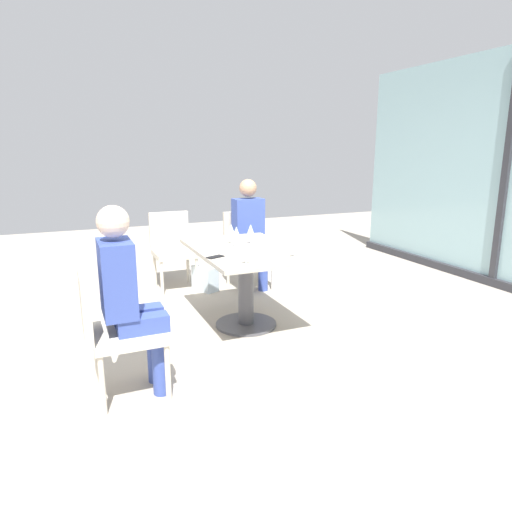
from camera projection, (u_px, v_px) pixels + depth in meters
The scene contains 16 objects.
ground_plane at pixel (246, 325), 4.20m from camera, with size 12.00×12.00×0.00m, color #A89E8E.
window_wall_backdrop at pixel (506, 183), 5.15m from camera, with size 4.79×0.10×2.70m.
dining_table_main at pixel (246, 268), 4.07m from camera, with size 1.32×0.87×0.73m.
chair_far_left at pixel (247, 244), 5.34m from camera, with size 0.50×0.46×0.87m.
chair_front_right at pixel (112, 325), 2.90m from camera, with size 0.46×0.50×0.87m.
chair_side_end at pixel (173, 245), 5.28m from camera, with size 0.50×0.46×0.87m.
person_far_left at pixel (250, 229), 5.19m from camera, with size 0.39×0.34×1.26m.
person_front_right at pixel (128, 292), 2.89m from camera, with size 0.34×0.39×1.26m.
wine_glass_0 at pixel (236, 232), 4.07m from camera, with size 0.07×0.07×0.18m.
wine_glass_1 at pixel (251, 230), 4.19m from camera, with size 0.07×0.07×0.18m.
wine_glass_2 at pixel (231, 230), 4.19m from camera, with size 0.07×0.07×0.18m.
wine_glass_3 at pixel (295, 242), 3.66m from camera, with size 0.07×0.07×0.18m.
wine_glass_4 at pixel (246, 248), 3.43m from camera, with size 0.07×0.07×0.18m.
coffee_cup at pixel (257, 242), 4.09m from camera, with size 0.08×0.08×0.09m, color white.
cell_phone_on_table at pixel (215, 257), 3.69m from camera, with size 0.07×0.14×0.01m, color black.
handbag_0 at pixel (205, 278), 5.22m from camera, with size 0.30×0.16×0.28m, color silver.
Camera 1 is at (3.66, -1.47, 1.59)m, focal length 31.83 mm.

